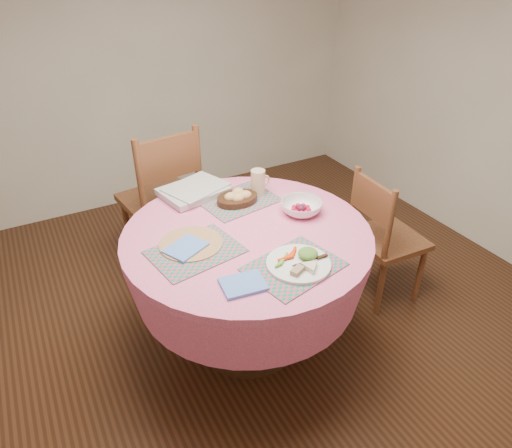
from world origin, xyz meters
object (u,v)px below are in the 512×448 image
(wicker_trivet, at_px, (191,244))
(latte_mug, at_px, (258,182))
(chair_right, at_px, (383,235))
(chair_back, at_px, (164,197))
(dining_table, at_px, (248,263))
(dinner_plate, at_px, (301,262))
(bread_bowl, at_px, (237,197))
(fruit_bowl, at_px, (301,208))

(wicker_trivet, xyz_separation_m, latte_mug, (0.52, 0.29, 0.07))
(chair_right, relative_size, chair_back, 0.84)
(dining_table, height_order, dinner_plate, dinner_plate)
(dining_table, bearing_deg, latte_mug, 53.05)
(chair_back, xyz_separation_m, dinner_plate, (0.21, -1.30, 0.23))
(dining_table, distance_m, latte_mug, 0.48)
(dinner_plate, xyz_separation_m, bread_bowl, (0.01, 0.64, 0.01))
(dinner_plate, distance_m, bread_bowl, 0.64)
(chair_right, relative_size, fruit_bowl, 3.37)
(chair_right, xyz_separation_m, fruit_bowl, (-0.59, 0.04, 0.33))
(chair_right, distance_m, latte_mug, 0.85)
(wicker_trivet, bearing_deg, chair_right, -1.98)
(bread_bowl, bearing_deg, chair_back, 108.91)
(bread_bowl, distance_m, latte_mug, 0.16)
(dinner_plate, xyz_separation_m, latte_mug, (0.16, 0.68, 0.06))
(chair_back, relative_size, bread_bowl, 4.47)
(wicker_trivet, bearing_deg, fruit_bowl, 0.01)
(wicker_trivet, bearing_deg, bread_bowl, 34.42)
(dining_table, xyz_separation_m, wicker_trivet, (-0.29, 0.03, 0.20))
(bread_bowl, bearing_deg, fruit_bowl, -46.47)
(dining_table, xyz_separation_m, chair_back, (-0.13, 0.94, -0.02))
(bread_bowl, xyz_separation_m, latte_mug, (0.15, 0.03, 0.04))
(dinner_plate, bearing_deg, chair_back, 99.19)
(chair_back, xyz_separation_m, fruit_bowl, (0.47, -0.91, 0.25))
(dining_table, distance_m, wicker_trivet, 0.35)
(fruit_bowl, bearing_deg, chair_back, 117.21)
(dinner_plate, bearing_deg, chair_right, 22.23)
(dining_table, relative_size, wicker_trivet, 4.13)
(dining_table, distance_m, chair_back, 0.95)
(chair_right, distance_m, chair_back, 1.42)
(wicker_trivet, bearing_deg, chair_back, 80.52)
(chair_back, distance_m, bread_bowl, 0.73)
(bread_bowl, height_order, fruit_bowl, bread_bowl)
(wicker_trivet, xyz_separation_m, fruit_bowl, (0.62, 0.00, 0.03))
(chair_back, bearing_deg, wicker_trivet, 73.11)
(chair_back, distance_m, latte_mug, 0.78)
(chair_back, relative_size, fruit_bowl, 4.02)
(chair_right, height_order, chair_back, chair_back)
(bread_bowl, bearing_deg, dinner_plate, -91.22)
(latte_mug, bearing_deg, dining_table, -126.95)
(chair_right, distance_m, fruit_bowl, 0.68)
(dining_table, relative_size, fruit_bowl, 4.85)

